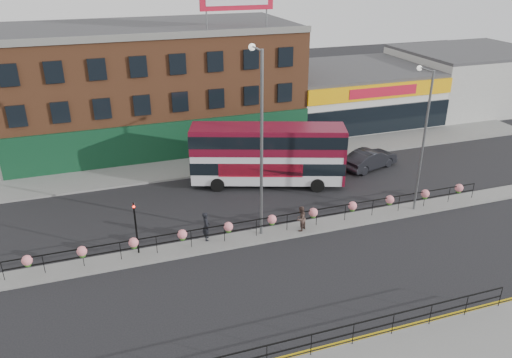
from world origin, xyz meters
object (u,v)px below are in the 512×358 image
object	(u,v)px
car	(370,159)
lamp_column_west	(260,130)
double_decker_bus	(268,150)
pedestrian_a	(206,226)
lamp_column_east	(423,130)
pedestrian_b	(301,219)

from	to	relation	value
car	lamp_column_west	distance (m)	14.88
double_decker_bus	pedestrian_a	bearing A→B (deg)	-134.04
double_decker_bus	car	bearing A→B (deg)	1.60
pedestrian_a	lamp_column_east	size ratio (longest dim) A/B	0.19
car	lamp_column_east	size ratio (longest dim) A/B	0.55
pedestrian_a	pedestrian_b	xyz separation A→B (m)	(5.76, -0.80, -0.10)
car	lamp_column_west	bearing A→B (deg)	102.40
pedestrian_a	car	bearing A→B (deg)	-58.31
car	pedestrian_b	bearing A→B (deg)	111.13
car	pedestrian_a	bearing A→B (deg)	96.28
double_decker_bus	pedestrian_b	size ratio (longest dim) A/B	7.06
double_decker_bus	pedestrian_a	world-z (taller)	double_decker_bus
pedestrian_b	lamp_column_west	distance (m)	6.32
pedestrian_a	lamp_column_west	xyz separation A→B (m)	(3.33, -0.10, 5.69)
double_decker_bus	car	size ratio (longest dim) A/B	2.23
pedestrian_a	double_decker_bus	bearing A→B (deg)	-36.42
pedestrian_b	double_decker_bus	bearing A→B (deg)	-130.65
pedestrian_a	lamp_column_east	xyz separation A→B (m)	(14.10, -0.44, 4.62)
double_decker_bus	lamp_column_west	world-z (taller)	lamp_column_west
double_decker_bus	lamp_column_west	size ratio (longest dim) A/B	1.02
car	pedestrian_a	xyz separation A→B (m)	(-15.11, -6.75, 0.26)
double_decker_bus	car	distance (m)	9.04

